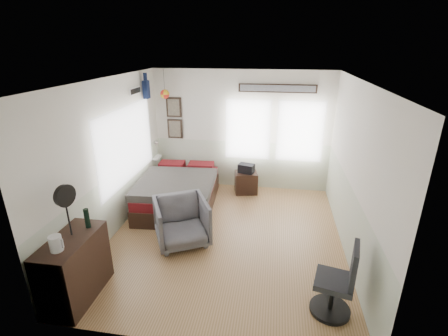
{
  "coord_description": "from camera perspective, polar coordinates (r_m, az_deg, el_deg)",
  "views": [
    {
      "loc": [
        0.75,
        -4.87,
        3.21
      ],
      "look_at": [
        -0.1,
        0.4,
        1.15
      ],
      "focal_mm": 26.0,
      "sensor_mm": 36.0,
      "label": 1
    }
  ],
  "objects": [
    {
      "name": "kettle",
      "position": [
        4.41,
        -27.47,
        -11.69
      ],
      "size": [
        0.17,
        0.15,
        0.2
      ],
      "rotation": [
        0.0,
        0.0,
        -0.29
      ],
      "color": "silver",
      "rests_on": "dresser"
    },
    {
      "name": "wall_decor",
      "position": [
        7.17,
        -6.08,
        12.06
      ],
      "size": [
        3.55,
        1.32,
        1.44
      ],
      "color": "#312219",
      "rests_on": "room_shell"
    },
    {
      "name": "dresser",
      "position": [
        4.87,
        -24.72,
        -15.69
      ],
      "size": [
        0.48,
        1.0,
        0.9
      ],
      "primitive_type": "cube",
      "color": "black",
      "rests_on": "ground_plane"
    },
    {
      "name": "black_bag",
      "position": [
        7.28,
        3.94,
        -0.06
      ],
      "size": [
        0.38,
        0.3,
        0.2
      ],
      "primitive_type": "cube",
      "rotation": [
        0.0,
        0.0,
        -0.27
      ],
      "color": "black",
      "rests_on": "nightstand"
    },
    {
      "name": "bottle",
      "position": [
        4.73,
        -22.96,
        -8.13
      ],
      "size": [
        0.07,
        0.07,
        0.27
      ],
      "primitive_type": "cylinder",
      "color": "black",
      "rests_on": "dresser"
    },
    {
      "name": "task_chair",
      "position": [
        4.48,
        19.43,
        -18.99
      ],
      "size": [
        0.54,
        0.54,
        1.02
      ],
      "rotation": [
        0.0,
        0.0,
        -0.23
      ],
      "color": "black",
      "rests_on": "ground_plane"
    },
    {
      "name": "stand_fan",
      "position": [
        4.45,
        -26.19,
        -4.52
      ],
      "size": [
        0.14,
        0.29,
        0.71
      ],
      "rotation": [
        0.0,
        0.0,
        -0.23
      ],
      "color": "black",
      "rests_on": "dresser"
    },
    {
      "name": "ground_plane",
      "position": [
        5.89,
        0.35,
        -12.02
      ],
      "size": [
        4.0,
        4.5,
        0.01
      ],
      "primitive_type": "cube",
      "color": "olive"
    },
    {
      "name": "nightstand",
      "position": [
        7.41,
        3.88,
        -2.55
      ],
      "size": [
        0.56,
        0.49,
        0.49
      ],
      "primitive_type": "cube",
      "rotation": [
        0.0,
        0.0,
        0.22
      ],
      "color": "black",
      "rests_on": "ground_plane"
    },
    {
      "name": "armchair",
      "position": [
        5.59,
        -7.44,
        -9.34
      ],
      "size": [
        1.15,
        1.16,
        0.79
      ],
      "primitive_type": "imported",
      "rotation": [
        0.0,
        0.0,
        0.48
      ],
      "color": "slate",
      "rests_on": "ground_plane"
    },
    {
      "name": "room_shell",
      "position": [
        5.37,
        -0.13,
        3.78
      ],
      "size": [
        4.02,
        4.52,
        2.71
      ],
      "color": "beige",
      "rests_on": "ground_plane"
    },
    {
      "name": "bed",
      "position": [
        6.85,
        -7.96,
        -4.09
      ],
      "size": [
        1.59,
        2.14,
        0.66
      ],
      "rotation": [
        0.0,
        0.0,
        0.06
      ],
      "color": "black",
      "rests_on": "ground_plane"
    }
  ]
}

